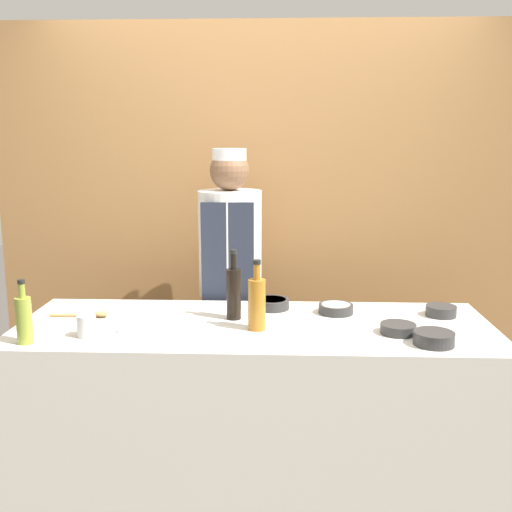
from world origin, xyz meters
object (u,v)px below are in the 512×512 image
(sauce_bowl_white, at_px, (336,308))
(cutting_board, at_px, (164,325))
(bottle_oil, at_px, (24,319))
(bottle_soy, at_px, (234,292))
(sauce_bowl_purple, at_px, (434,338))
(cup_steel, at_px, (86,326))
(sauce_bowl_orange, at_px, (398,328))
(chef_center, at_px, (230,291))
(wooden_spoon, at_px, (89,314))
(sauce_bowl_yellow, at_px, (272,303))
(bottle_amber, at_px, (257,303))
(sauce_bowl_brown, at_px, (441,310))

(sauce_bowl_white, relative_size, cutting_board, 0.46)
(bottle_oil, height_order, bottle_soy, bottle_soy)
(bottle_soy, bearing_deg, cutting_board, -155.21)
(sauce_bowl_purple, height_order, cup_steel, cup_steel)
(sauce_bowl_orange, height_order, cutting_board, sauce_bowl_orange)
(sauce_bowl_orange, xyz_separation_m, bottle_oil, (-1.53, -0.19, 0.08))
(chef_center, bearing_deg, wooden_spoon, -139.93)
(sauce_bowl_yellow, bearing_deg, sauce_bowl_white, -12.31)
(sauce_bowl_white, xyz_separation_m, sauce_bowl_orange, (0.24, -0.29, -0.00))
(cutting_board, xyz_separation_m, chef_center, (0.24, 0.65, -0.02))
(sauce_bowl_white, bearing_deg, sauce_bowl_purple, -50.34)
(bottle_oil, bearing_deg, bottle_amber, 13.08)
(bottle_soy, bearing_deg, sauce_bowl_brown, 4.91)
(cup_steel, relative_size, chef_center, 0.05)
(sauce_bowl_yellow, relative_size, bottle_oil, 0.64)
(bottle_soy, relative_size, bottle_amber, 1.05)
(sauce_bowl_orange, bearing_deg, bottle_soy, 165.58)
(sauce_bowl_purple, height_order, cutting_board, sauce_bowl_purple)
(sauce_bowl_white, height_order, sauce_bowl_orange, sauce_bowl_white)
(sauce_bowl_orange, height_order, wooden_spoon, sauce_bowl_orange)
(sauce_bowl_yellow, xyz_separation_m, chef_center, (-0.23, 0.34, -0.03))
(cup_steel, bearing_deg, cutting_board, 25.04)
(sauce_bowl_yellow, relative_size, bottle_amber, 0.55)
(sauce_bowl_yellow, height_order, bottle_amber, bottle_amber)
(wooden_spoon, height_order, chef_center, chef_center)
(cutting_board, bearing_deg, cup_steel, -154.96)
(bottle_oil, relative_size, bottle_amber, 0.86)
(bottle_amber, relative_size, cup_steel, 3.37)
(sauce_bowl_orange, relative_size, wooden_spoon, 0.55)
(sauce_bowl_yellow, relative_size, sauce_bowl_purple, 1.03)
(wooden_spoon, bearing_deg, bottle_amber, -10.65)
(sauce_bowl_brown, height_order, cup_steel, cup_steel)
(sauce_bowl_brown, relative_size, cutting_board, 0.39)
(sauce_bowl_orange, relative_size, bottle_oil, 0.57)
(cup_steel, bearing_deg, sauce_bowl_purple, -1.74)
(wooden_spoon, bearing_deg, bottle_oil, -111.55)
(cup_steel, distance_m, wooden_spoon, 0.28)
(bottle_soy, height_order, cup_steel, bottle_soy)
(sauce_bowl_brown, bearing_deg, sauce_bowl_white, 177.18)
(bottle_amber, bearing_deg, sauce_bowl_orange, -2.94)
(cutting_board, height_order, wooden_spoon, wooden_spoon)
(sauce_bowl_yellow, height_order, sauce_bowl_purple, sauce_bowl_purple)
(wooden_spoon, bearing_deg, sauce_bowl_yellow, 11.89)
(sauce_bowl_white, xyz_separation_m, sauce_bowl_purple, (0.35, -0.43, 0.01))
(bottle_oil, xyz_separation_m, cup_steel, (0.22, 0.09, -0.06))
(bottle_amber, xyz_separation_m, wooden_spoon, (-0.79, 0.15, -0.11))
(cup_steel, xyz_separation_m, wooden_spoon, (-0.08, 0.27, -0.03))
(sauce_bowl_yellow, bearing_deg, sauce_bowl_purple, -36.85)
(bottle_oil, distance_m, cup_steel, 0.25)
(sauce_bowl_orange, distance_m, sauce_bowl_brown, 0.37)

